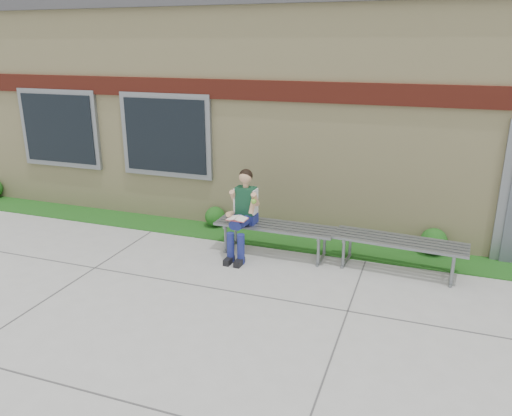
% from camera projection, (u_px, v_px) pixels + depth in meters
% --- Properties ---
extents(ground, '(80.00, 80.00, 0.00)m').
position_uv_depth(ground, '(264.00, 317.00, 6.48)').
color(ground, '#9E9E99').
rests_on(ground, ground).
extents(grass_strip, '(16.00, 0.80, 0.02)m').
position_uv_depth(grass_strip, '(311.00, 244.00, 8.80)').
color(grass_strip, '#154913').
rests_on(grass_strip, ground).
extents(school_building, '(16.20, 6.22, 4.20)m').
position_uv_depth(school_building, '(350.00, 103.00, 11.18)').
color(school_building, beige).
rests_on(school_building, ground).
extents(bench_left, '(2.01, 0.58, 0.52)m').
position_uv_depth(bench_left, '(275.00, 231.00, 8.30)').
color(bench_left, slate).
rests_on(bench_left, ground).
extents(bench_right, '(2.04, 0.70, 0.52)m').
position_uv_depth(bench_right, '(399.00, 247.00, 7.66)').
color(bench_right, slate).
rests_on(bench_right, ground).
extents(girl, '(0.50, 0.84, 1.44)m').
position_uv_depth(girl, '(243.00, 211.00, 8.14)').
color(girl, navy).
rests_on(girl, ground).
extents(shrub_mid, '(0.39, 0.39, 0.39)m').
position_uv_depth(shrub_mid, '(215.00, 216.00, 9.59)').
color(shrub_mid, '#154913').
rests_on(shrub_mid, grass_strip).
extents(shrub_east, '(0.44, 0.44, 0.44)m').
position_uv_depth(shrub_east, '(434.00, 241.00, 8.31)').
color(shrub_east, '#154913').
rests_on(shrub_east, grass_strip).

